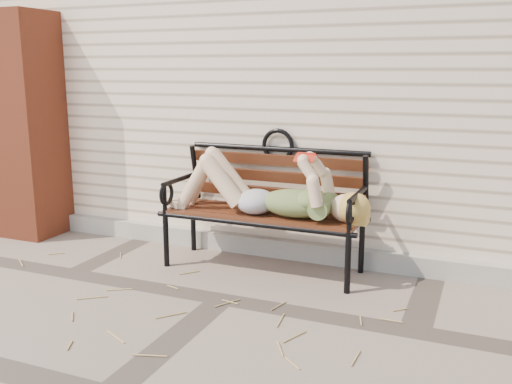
% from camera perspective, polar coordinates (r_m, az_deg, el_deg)
% --- Properties ---
extents(ground, '(80.00, 80.00, 0.00)m').
position_cam_1_polar(ground, '(3.87, -3.40, -10.65)').
color(ground, gray).
rests_on(ground, ground).
extents(house_wall, '(8.00, 4.00, 3.00)m').
position_cam_1_polar(house_wall, '(6.40, 8.53, 12.07)').
color(house_wall, beige).
rests_on(house_wall, ground).
extents(foundation_strip, '(8.00, 0.10, 0.15)m').
position_cam_1_polar(foundation_strip, '(4.68, 1.81, -5.55)').
color(foundation_strip, '#ACA89B').
rests_on(foundation_strip, ground).
extents(brick_pillar, '(0.50, 0.50, 2.00)m').
position_cam_1_polar(brick_pillar, '(5.56, -21.89, 6.16)').
color(brick_pillar, brown).
rests_on(brick_pillar, ground).
extents(garden_bench, '(1.62, 0.65, 1.05)m').
position_cam_1_polar(garden_bench, '(4.34, 1.14, 0.04)').
color(garden_bench, black).
rests_on(garden_bench, ground).
extents(reading_woman, '(1.53, 0.35, 0.48)m').
position_cam_1_polar(reading_woman, '(4.21, 0.67, 0.15)').
color(reading_woman, '#0B424E').
rests_on(reading_woman, ground).
extents(straw_scatter, '(2.66, 1.68, 0.01)m').
position_cam_1_polar(straw_scatter, '(3.62, -4.65, -12.27)').
color(straw_scatter, tan).
rests_on(straw_scatter, ground).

